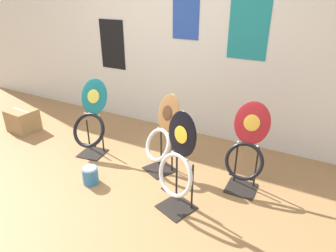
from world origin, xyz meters
The scene contains 8 objects.
ground_plane centered at (0.00, 0.00, 0.00)m, with size 14.00×14.00×0.00m, color #A37547.
wall_back centered at (0.00, 1.96, 1.30)m, with size 8.00×0.07×2.60m.
toilet_seat_display_teal_sax centered at (-0.50, 0.86, 0.41)m, with size 0.43×0.43×0.86m.
toilet_seat_display_woodgrain centered at (0.38, 0.94, 0.39)m, with size 0.44×0.42×0.83m.
toilet_seat_display_jazz_black centered at (0.81, 0.45, 0.43)m, with size 0.41×0.36×0.91m.
toilet_seat_display_crimson_swirl centered at (1.24, 1.03, 0.40)m, with size 0.36×0.37×0.84m.
paint_can centered at (-0.12, 0.37, 0.09)m, with size 0.16×0.16×0.18m.
storage_box centered at (-1.75, 0.87, 0.15)m, with size 0.38×0.33×0.30m.
Camera 1 is at (1.75, -1.45, 1.79)m, focal length 32.00 mm.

